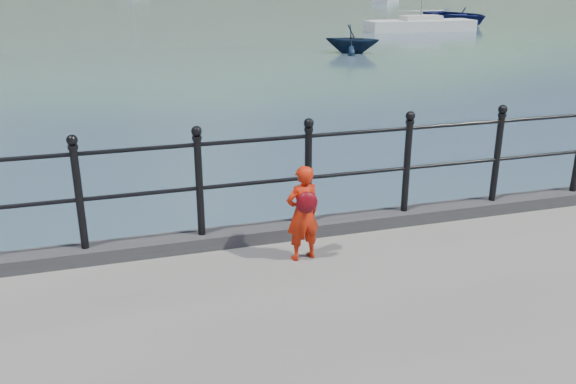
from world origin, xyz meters
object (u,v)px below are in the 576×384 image
object	(u,v)px
launch_blue	(456,16)
launch_navy	(352,39)
railing	(255,170)
child	(303,213)
sailboat_near	(420,26)

from	to	relation	value
launch_blue	launch_navy	bearing A→B (deg)	-145.35
railing	launch_blue	size ratio (longest dim) A/B	3.03
launch_navy	child	bearing A→B (deg)	-171.98
launch_navy	railing	bearing A→B (deg)	-173.30
sailboat_near	railing	bearing A→B (deg)	-118.81
child	launch_navy	bearing A→B (deg)	-124.07
railing	child	distance (m)	0.75
railing	sailboat_near	world-z (taller)	sailboat_near
child	railing	bearing A→B (deg)	-69.28
launch_blue	launch_navy	xyz separation A→B (m)	(-13.77, -13.34, 0.06)
railing	child	world-z (taller)	railing
child	sailboat_near	world-z (taller)	sailboat_near
railing	sailboat_near	distance (m)	36.57
launch_navy	sailboat_near	size ratio (longest dim) A/B	0.26
sailboat_near	launch_blue	bearing A→B (deg)	40.35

